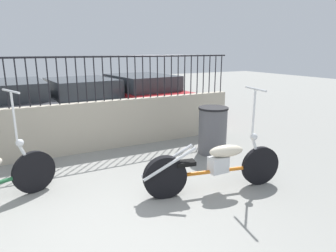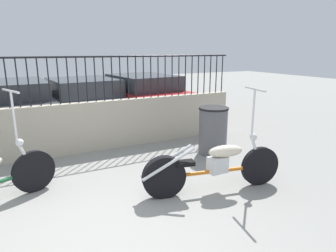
% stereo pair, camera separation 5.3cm
% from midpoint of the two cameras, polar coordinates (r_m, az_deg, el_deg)
% --- Properties ---
extents(ground_plane, '(40.00, 40.00, 0.00)m').
position_cam_midpoint_polar(ground_plane, '(3.65, -12.30, -20.14)').
color(ground_plane, gray).
extents(low_wall, '(8.02, 0.18, 1.02)m').
position_cam_midpoint_polar(low_wall, '(6.25, -19.94, -0.78)').
color(low_wall, '#B2A893').
rests_on(low_wall, ground_plane).
extents(fence_railing, '(8.02, 0.04, 0.91)m').
position_cam_midpoint_polar(fence_railing, '(6.07, -20.83, 9.28)').
color(fence_railing, black).
rests_on(fence_railing, low_wall).
extents(motorcycle_orange, '(2.15, 0.68, 1.52)m').
position_cam_midpoint_polar(motorcycle_orange, '(4.45, 8.02, -7.66)').
color(motorcycle_orange, black).
rests_on(motorcycle_orange, ground_plane).
extents(trash_bin, '(0.59, 0.59, 0.95)m').
position_cam_midpoint_polar(trash_bin, '(6.07, 8.81, -0.83)').
color(trash_bin, '#56565B').
rests_on(trash_bin, ground_plane).
extents(car_dark_grey, '(2.11, 4.50, 1.31)m').
position_cam_midpoint_polar(car_dark_grey, '(8.60, -27.76, 3.47)').
color(car_dark_grey, black).
rests_on(car_dark_grey, ground_plane).
extents(car_white, '(2.20, 4.16, 1.27)m').
position_cam_midpoint_polar(car_white, '(8.88, -15.73, 4.74)').
color(car_white, black).
rests_on(car_white, ground_plane).
extents(car_red, '(2.20, 4.49, 1.32)m').
position_cam_midpoint_polar(car_red, '(9.32, -5.05, 5.81)').
color(car_red, black).
rests_on(car_red, ground_plane).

